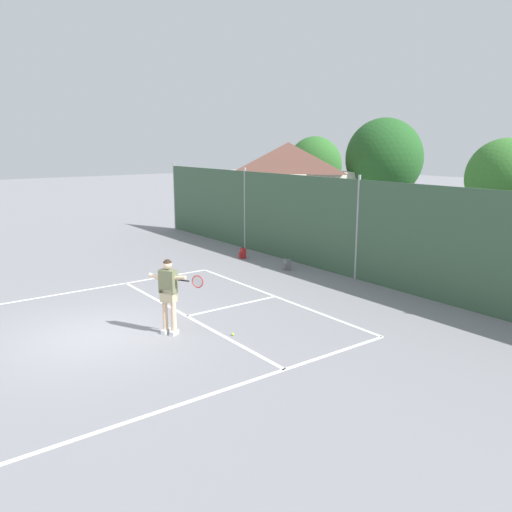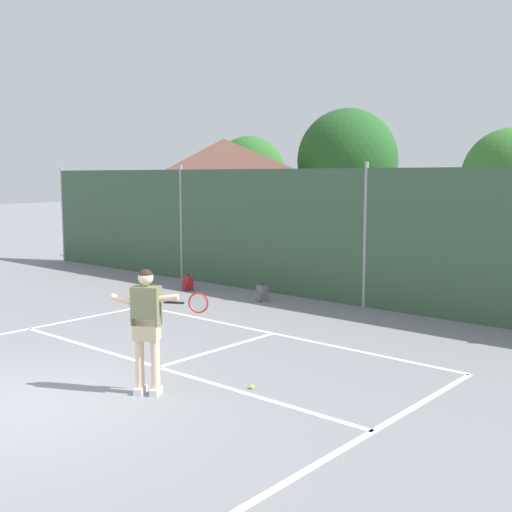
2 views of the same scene
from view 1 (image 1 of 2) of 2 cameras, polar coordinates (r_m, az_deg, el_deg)
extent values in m
plane|color=gray|center=(12.95, -17.47, -8.57)|extent=(120.00, 120.00, 0.00)
cube|color=white|center=(15.47, 2.14, -4.52)|extent=(8.20, 0.10, 0.01)
cube|color=white|center=(16.71, -22.15, -4.17)|extent=(0.10, 11.00, 0.01)
cube|color=white|center=(9.48, -8.86, -16.16)|extent=(0.10, 11.00, 0.01)
cube|color=white|center=(13.87, -7.73, -6.66)|extent=(8.20, 0.10, 0.01)
cube|color=white|center=(14.60, -2.61, -5.57)|extent=(0.10, 2.97, 0.01)
cube|color=#38563D|center=(17.44, 11.22, 2.85)|extent=(26.00, 0.05, 3.36)
cylinder|color=#99999E|center=(27.79, -9.06, 6.61)|extent=(0.09, 0.09, 3.51)
cylinder|color=#99999E|center=(22.27, -1.24, 5.33)|extent=(0.09, 0.09, 3.51)
cylinder|color=#99999E|center=(17.42, 11.23, 3.09)|extent=(0.09, 0.09, 3.51)
cube|color=beige|center=(26.98, 3.54, 6.14)|extent=(5.61, 4.75, 3.11)
pyramid|color=brown|center=(26.83, 3.61, 10.99)|extent=(6.06, 5.13, 1.46)
cylinder|color=brown|center=(30.88, 6.42, 5.67)|extent=(0.36, 0.36, 1.80)
ellipsoid|color=#2D6628|center=(30.70, 6.53, 9.99)|extent=(3.37, 3.03, 3.37)
cylinder|color=brown|center=(27.37, 13.75, 4.78)|extent=(0.36, 0.36, 2.04)
ellipsoid|color=#235623|center=(27.16, 14.05, 10.50)|extent=(4.04, 3.63, 4.04)
cylinder|color=brown|center=(23.88, 25.51, 2.45)|extent=(0.36, 0.36, 1.73)
ellipsoid|color=#38752D|center=(23.64, 26.02, 7.82)|extent=(3.25, 2.93, 3.25)
cube|color=silver|center=(12.76, -10.02, -8.25)|extent=(0.23, 0.29, 0.10)
cube|color=silver|center=(12.63, -9.11, -8.42)|extent=(0.23, 0.29, 0.10)
cylinder|color=beige|center=(12.60, -10.10, -6.29)|extent=(0.13, 0.13, 0.82)
cylinder|color=beige|center=(12.48, -9.18, -6.45)|extent=(0.13, 0.13, 0.82)
cube|color=tan|center=(12.40, -9.72, -4.31)|extent=(0.43, 0.39, 0.32)
cube|color=#6B704C|center=(12.30, -9.78, -2.79)|extent=(0.47, 0.41, 0.56)
sphere|color=beige|center=(12.20, -9.85, -0.94)|extent=(0.22, 0.22, 0.22)
sphere|color=black|center=(12.20, -9.85, -0.85)|extent=(0.21, 0.21, 0.21)
cylinder|color=beige|center=(12.19, -8.95, -2.42)|extent=(0.53, 0.35, 0.17)
cylinder|color=beige|center=(12.44, -10.86, -2.43)|extent=(0.48, 0.33, 0.22)
cylinder|color=black|center=(12.12, -8.08, -2.72)|extent=(0.28, 0.18, 0.04)
torus|color=red|center=(11.99, -6.53, -2.85)|extent=(0.28, 0.17, 0.30)
cylinder|color=silver|center=(11.99, -6.53, -2.85)|extent=(0.23, 0.13, 0.26)
sphere|color=#CCE033|center=(12.43, -2.60, -8.70)|extent=(0.07, 0.07, 0.07)
cube|color=maroon|center=(20.51, -1.47, 0.31)|extent=(0.32, 0.26, 0.40)
cube|color=maroon|center=(20.49, -1.79, 0.06)|extent=(0.23, 0.12, 0.18)
torus|color=black|center=(20.46, -1.47, 0.91)|extent=(0.09, 0.04, 0.09)
cube|color=slate|center=(18.67, 3.51, -0.93)|extent=(0.32, 0.25, 0.40)
cube|color=slate|center=(18.64, 3.17, -1.20)|extent=(0.23, 0.12, 0.18)
torus|color=black|center=(18.62, 3.52, -0.27)|extent=(0.09, 0.04, 0.09)
camera|label=2|loc=(3.84, -41.94, -11.31)|focal=44.68mm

